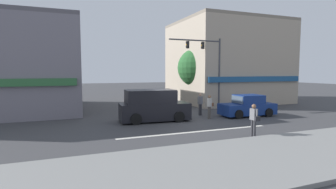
{
  "coord_description": "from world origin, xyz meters",
  "views": [
    {
      "loc": [
        -6.68,
        -16.15,
        3.32
      ],
      "look_at": [
        0.42,
        2.0,
        1.6
      ],
      "focal_mm": 28.0,
      "sensor_mm": 36.0,
      "label": 1
    }
  ],
  "objects_px": {
    "van_crossing_center": "(153,106)",
    "sedan_crossing_leftbound": "(160,100)",
    "street_tree": "(197,68)",
    "traffic_light_mast": "(210,62)",
    "pedestrian_foreground_with_bag": "(254,118)",
    "pedestrian_mid_crossing": "(210,105)",
    "sedan_approaching_near": "(247,106)",
    "pedestrian_far_side": "(200,103)",
    "utility_pole_near_left": "(56,62)"
  },
  "relations": [
    {
      "from": "street_tree",
      "to": "van_crossing_center",
      "type": "relative_size",
      "value": 1.19
    },
    {
      "from": "utility_pole_near_left",
      "to": "traffic_light_mast",
      "type": "xyz_separation_m",
      "value": [
        12.4,
        -1.87,
        0.1
      ]
    },
    {
      "from": "street_tree",
      "to": "pedestrian_mid_crossing",
      "type": "distance_m",
      "value": 8.51
    },
    {
      "from": "street_tree",
      "to": "traffic_light_mast",
      "type": "xyz_separation_m",
      "value": [
        -0.5,
        -3.37,
        0.49
      ]
    },
    {
      "from": "street_tree",
      "to": "sedan_approaching_near",
      "type": "distance_m",
      "value": 8.15
    },
    {
      "from": "sedan_approaching_near",
      "to": "pedestrian_mid_crossing",
      "type": "bearing_deg",
      "value": 178.96
    },
    {
      "from": "sedan_approaching_near",
      "to": "pedestrian_far_side",
      "type": "relative_size",
      "value": 2.5
    },
    {
      "from": "street_tree",
      "to": "sedan_approaching_near",
      "type": "height_order",
      "value": "street_tree"
    },
    {
      "from": "traffic_light_mast",
      "to": "street_tree",
      "type": "bearing_deg",
      "value": 81.58
    },
    {
      "from": "traffic_light_mast",
      "to": "pedestrian_far_side",
      "type": "relative_size",
      "value": 3.71
    },
    {
      "from": "street_tree",
      "to": "traffic_light_mast",
      "type": "relative_size",
      "value": 0.91
    },
    {
      "from": "van_crossing_center",
      "to": "pedestrian_far_side",
      "type": "height_order",
      "value": "van_crossing_center"
    },
    {
      "from": "traffic_light_mast",
      "to": "sedan_crossing_leftbound",
      "type": "xyz_separation_m",
      "value": [
        -3.8,
        2.36,
        -3.46
      ]
    },
    {
      "from": "utility_pole_near_left",
      "to": "pedestrian_far_side",
      "type": "distance_m",
      "value": 11.48
    },
    {
      "from": "sedan_crossing_leftbound",
      "to": "pedestrian_mid_crossing",
      "type": "bearing_deg",
      "value": -77.83
    },
    {
      "from": "traffic_light_mast",
      "to": "pedestrian_mid_crossing",
      "type": "relative_size",
      "value": 3.71
    },
    {
      "from": "sedan_approaching_near",
      "to": "pedestrian_foreground_with_bag",
      "type": "relative_size",
      "value": 2.5
    },
    {
      "from": "street_tree",
      "to": "utility_pole_near_left",
      "type": "xyz_separation_m",
      "value": [
        -12.9,
        -1.5,
        0.39
      ]
    },
    {
      "from": "utility_pole_near_left",
      "to": "sedan_approaching_near",
      "type": "relative_size",
      "value": 1.88
    },
    {
      "from": "sedan_crossing_leftbound",
      "to": "pedestrian_mid_crossing",
      "type": "height_order",
      "value": "pedestrian_mid_crossing"
    },
    {
      "from": "utility_pole_near_left",
      "to": "pedestrian_foreground_with_bag",
      "type": "height_order",
      "value": "utility_pole_near_left"
    },
    {
      "from": "sedan_crossing_leftbound",
      "to": "pedestrian_mid_crossing",
      "type": "relative_size",
      "value": 2.51
    },
    {
      "from": "sedan_approaching_near",
      "to": "pedestrian_far_side",
      "type": "height_order",
      "value": "pedestrian_far_side"
    },
    {
      "from": "sedan_approaching_near",
      "to": "pedestrian_foreground_with_bag",
      "type": "bearing_deg",
      "value": -125.46
    },
    {
      "from": "van_crossing_center",
      "to": "sedan_crossing_leftbound",
      "type": "height_order",
      "value": "van_crossing_center"
    },
    {
      "from": "pedestrian_foreground_with_bag",
      "to": "pedestrian_mid_crossing",
      "type": "height_order",
      "value": "same"
    },
    {
      "from": "sedan_approaching_near",
      "to": "street_tree",
      "type": "bearing_deg",
      "value": 92.33
    },
    {
      "from": "sedan_approaching_near",
      "to": "pedestrian_foreground_with_bag",
      "type": "distance_m",
      "value": 6.45
    },
    {
      "from": "utility_pole_near_left",
      "to": "sedan_approaching_near",
      "type": "xyz_separation_m",
      "value": [
        13.21,
        -6.08,
        -3.37
      ]
    },
    {
      "from": "pedestrian_mid_crossing",
      "to": "pedestrian_far_side",
      "type": "height_order",
      "value": "same"
    },
    {
      "from": "pedestrian_foreground_with_bag",
      "to": "pedestrian_far_side",
      "type": "bearing_deg",
      "value": 84.91
    },
    {
      "from": "street_tree",
      "to": "traffic_light_mast",
      "type": "distance_m",
      "value": 3.45
    },
    {
      "from": "street_tree",
      "to": "sedan_crossing_leftbound",
      "type": "relative_size",
      "value": 1.35
    },
    {
      "from": "van_crossing_center",
      "to": "sedan_crossing_leftbound",
      "type": "bearing_deg",
      "value": 66.56
    },
    {
      "from": "sedan_crossing_leftbound",
      "to": "pedestrian_far_side",
      "type": "distance_m",
      "value": 5.23
    },
    {
      "from": "pedestrian_far_side",
      "to": "traffic_light_mast",
      "type": "bearing_deg",
      "value": 48.77
    },
    {
      "from": "pedestrian_foreground_with_bag",
      "to": "sedan_approaching_near",
      "type": "bearing_deg",
      "value": 54.54
    },
    {
      "from": "sedan_crossing_leftbound",
      "to": "pedestrian_foreground_with_bag",
      "type": "height_order",
      "value": "pedestrian_foreground_with_bag"
    },
    {
      "from": "utility_pole_near_left",
      "to": "sedan_crossing_leftbound",
      "type": "relative_size",
      "value": 1.88
    },
    {
      "from": "van_crossing_center",
      "to": "sedan_approaching_near",
      "type": "distance_m",
      "value": 7.22
    },
    {
      "from": "street_tree",
      "to": "van_crossing_center",
      "type": "height_order",
      "value": "street_tree"
    },
    {
      "from": "street_tree",
      "to": "van_crossing_center",
      "type": "bearing_deg",
      "value": -134.66
    },
    {
      "from": "sedan_crossing_leftbound",
      "to": "pedestrian_mid_crossing",
      "type": "xyz_separation_m",
      "value": [
        1.41,
        -6.51,
        0.24
      ]
    },
    {
      "from": "van_crossing_center",
      "to": "pedestrian_mid_crossing",
      "type": "relative_size",
      "value": 2.82
    },
    {
      "from": "van_crossing_center",
      "to": "pedestrian_far_side",
      "type": "xyz_separation_m",
      "value": [
        4.06,
        0.94,
        -0.06
      ]
    },
    {
      "from": "van_crossing_center",
      "to": "pedestrian_mid_crossing",
      "type": "xyz_separation_m",
      "value": [
        3.99,
        -0.56,
        -0.05
      ]
    },
    {
      "from": "van_crossing_center",
      "to": "utility_pole_near_left",
      "type": "bearing_deg",
      "value": 137.78
    },
    {
      "from": "van_crossing_center",
      "to": "pedestrian_far_side",
      "type": "bearing_deg",
      "value": 13.0
    },
    {
      "from": "street_tree",
      "to": "sedan_approaching_near",
      "type": "xyz_separation_m",
      "value": [
        0.31,
        -7.58,
        -2.97
      ]
    },
    {
      "from": "van_crossing_center",
      "to": "pedestrian_foreground_with_bag",
      "type": "xyz_separation_m",
      "value": [
        3.45,
        -5.87,
        -0.05
      ]
    }
  ]
}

